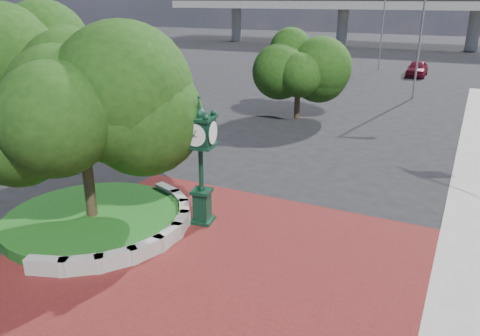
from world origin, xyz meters
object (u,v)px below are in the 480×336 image
parked_car (417,68)px  street_lamp_near (425,28)px  post_clock (201,157)px  street_lamp_far (384,25)px

parked_car → street_lamp_near: bearing=-83.6°
post_clock → street_lamp_near: street_lamp_near is taller
post_clock → parked_car: bearing=86.3°
street_lamp_near → street_lamp_far: bearing=111.0°
street_lamp_far → parked_car: bearing=-32.4°
post_clock → parked_car: size_ratio=0.97×
street_lamp_far → street_lamp_near: bearing=-69.0°
post_clock → street_lamp_near: (3.92, 26.45, 2.90)m
parked_car → street_lamp_near: street_lamp_near is taller
parked_car → street_lamp_far: street_lamp_far is taller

